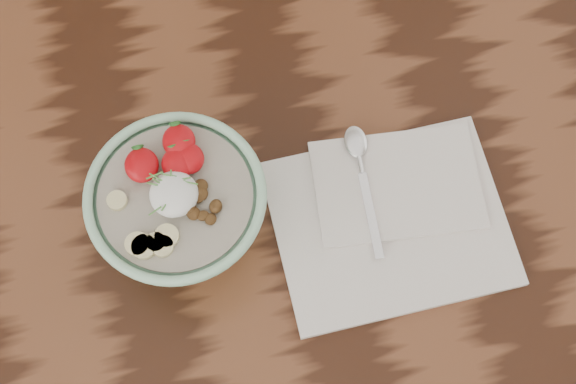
# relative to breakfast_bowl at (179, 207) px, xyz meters

# --- Properties ---
(table) EXTENTS (1.60, 0.90, 0.75)m
(table) POSITION_rel_breakfast_bowl_xyz_m (0.14, -0.08, -0.16)
(table) COLOR black
(table) RESTS_ON ground
(breakfast_bowl) EXTENTS (0.19, 0.19, 0.13)m
(breakfast_bowl) POSITION_rel_breakfast_bowl_xyz_m (0.00, 0.00, 0.00)
(breakfast_bowl) COLOR #A0D8B1
(breakfast_bowl) RESTS_ON table
(napkin) EXTENTS (0.27, 0.23, 0.02)m
(napkin) POSITION_rel_breakfast_bowl_xyz_m (0.23, -0.05, -0.06)
(napkin) COLOR white
(napkin) RESTS_ON table
(spoon) EXTENTS (0.03, 0.17, 0.01)m
(spoon) POSITION_rel_breakfast_bowl_xyz_m (0.21, 0.02, -0.05)
(spoon) COLOR silver
(spoon) RESTS_ON napkin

